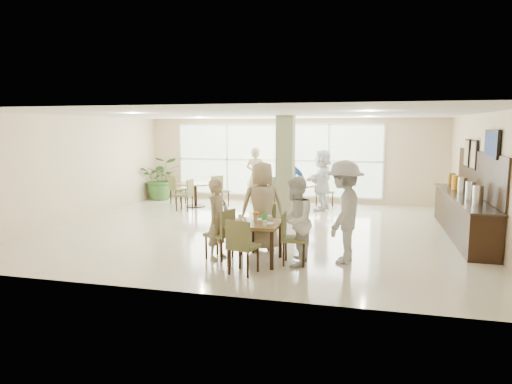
% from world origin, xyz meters
% --- Properties ---
extents(ground, '(10.00, 10.00, 0.00)m').
position_xyz_m(ground, '(0.00, 0.00, 0.00)').
color(ground, beige).
rests_on(ground, ground).
extents(room_shell, '(10.00, 10.00, 10.00)m').
position_xyz_m(room_shell, '(0.00, 0.00, 1.70)').
color(room_shell, white).
rests_on(room_shell, ground).
extents(window_bank, '(7.00, 0.04, 7.00)m').
position_xyz_m(window_bank, '(-0.50, 4.46, 1.40)').
color(window_bank, silver).
rests_on(window_bank, ground).
extents(column, '(0.45, 0.45, 2.80)m').
position_xyz_m(column, '(0.40, 1.20, 1.40)').
color(column, '#6F7C56').
rests_on(column, ground).
extents(main_table, '(0.93, 0.93, 0.75)m').
position_xyz_m(main_table, '(0.57, -2.70, 0.65)').
color(main_table, brown).
rests_on(main_table, ground).
extents(round_table_left, '(1.15, 1.15, 0.75)m').
position_xyz_m(round_table_left, '(-2.78, 2.78, 0.58)').
color(round_table_left, brown).
rests_on(round_table_left, ground).
extents(round_table_right, '(1.18, 1.18, 0.75)m').
position_xyz_m(round_table_right, '(0.41, 3.25, 0.59)').
color(round_table_right, brown).
rests_on(round_table_right, ground).
extents(chairs_main_table, '(1.98, 1.99, 0.95)m').
position_xyz_m(chairs_main_table, '(0.55, -2.65, 0.47)').
color(chairs_main_table, olive).
rests_on(chairs_main_table, ground).
extents(chairs_table_left, '(2.13, 1.68, 0.95)m').
position_xyz_m(chairs_table_left, '(-2.81, 2.76, 0.47)').
color(chairs_table_left, olive).
rests_on(chairs_table_left, ground).
extents(chairs_table_right, '(2.06, 1.87, 0.95)m').
position_xyz_m(chairs_table_right, '(0.42, 3.25, 0.47)').
color(chairs_table_right, olive).
rests_on(chairs_table_right, ground).
extents(tabletop_clutter, '(0.74, 0.78, 0.21)m').
position_xyz_m(tabletop_clutter, '(0.58, -2.72, 0.81)').
color(tabletop_clutter, white).
rests_on(tabletop_clutter, main_table).
extents(buffet_counter, '(0.64, 4.70, 1.95)m').
position_xyz_m(buffet_counter, '(4.70, 0.51, 0.55)').
color(buffet_counter, black).
rests_on(buffet_counter, ground).
extents(wall_tv, '(0.06, 1.00, 0.58)m').
position_xyz_m(wall_tv, '(4.94, -0.60, 2.15)').
color(wall_tv, black).
rests_on(wall_tv, ground).
extents(framed_art_a, '(0.05, 0.55, 0.70)m').
position_xyz_m(framed_art_a, '(4.95, 1.00, 1.85)').
color(framed_art_a, black).
rests_on(framed_art_a, ground).
extents(framed_art_b, '(0.05, 0.55, 0.70)m').
position_xyz_m(framed_art_b, '(4.95, 1.80, 1.85)').
color(framed_art_b, black).
rests_on(framed_art_b, ground).
extents(potted_plant, '(1.73, 1.73, 1.49)m').
position_xyz_m(potted_plant, '(-4.48, 3.86, 0.75)').
color(potted_plant, '#325F26').
rests_on(potted_plant, ground).
extents(teen_left, '(0.50, 0.63, 1.52)m').
position_xyz_m(teen_left, '(-0.18, -2.65, 0.76)').
color(teen_left, tan).
rests_on(teen_left, ground).
extents(teen_far, '(1.00, 0.76, 1.81)m').
position_xyz_m(teen_far, '(0.50, -1.84, 0.91)').
color(teen_far, tan).
rests_on(teen_far, ground).
extents(teen_right, '(0.61, 0.79, 1.62)m').
position_xyz_m(teen_right, '(1.30, -2.71, 0.81)').
color(teen_right, white).
rests_on(teen_right, ground).
extents(teen_standing, '(0.91, 1.33, 1.90)m').
position_xyz_m(teen_standing, '(2.14, -2.29, 0.95)').
color(teen_standing, '#B7B7BA').
rests_on(teen_standing, ground).
extents(adult_a, '(1.14, 0.88, 1.72)m').
position_xyz_m(adult_a, '(0.31, 2.40, 0.86)').
color(adult_a, '#3D75B8').
rests_on(adult_a, ground).
extents(adult_b, '(1.01, 1.81, 1.85)m').
position_xyz_m(adult_b, '(1.19, 3.13, 0.92)').
color(adult_b, white).
rests_on(adult_b, ground).
extents(adult_standing, '(0.73, 0.52, 1.86)m').
position_xyz_m(adult_standing, '(-1.08, 3.90, 0.93)').
color(adult_standing, tan).
rests_on(adult_standing, ground).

